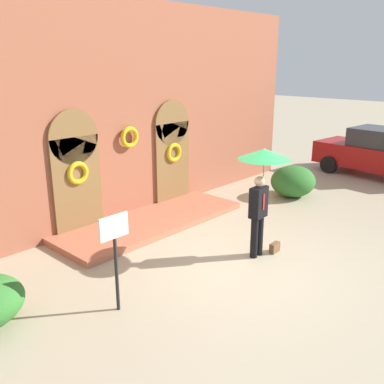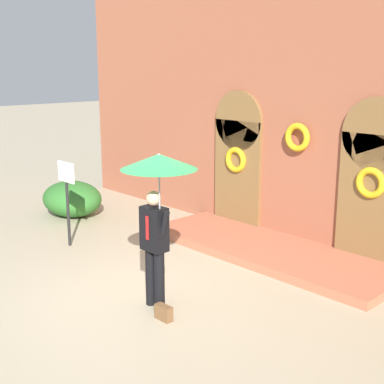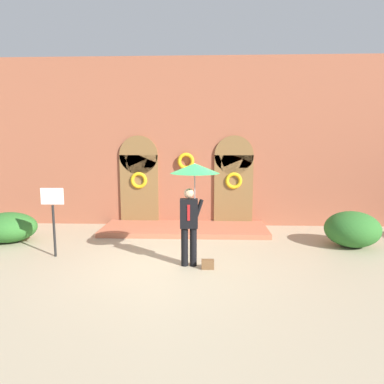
% 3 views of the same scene
% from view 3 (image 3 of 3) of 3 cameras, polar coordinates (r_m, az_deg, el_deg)
% --- Properties ---
extents(ground_plane, '(80.00, 80.00, 0.00)m').
position_cam_3_polar(ground_plane, '(8.10, -2.58, -12.10)').
color(ground_plane, tan).
extents(building_facade, '(14.00, 2.30, 5.60)m').
position_cam_3_polar(building_facade, '(11.74, -0.94, 7.57)').
color(building_facade, '#9E563D').
rests_on(building_facade, ground).
extents(person_with_umbrella, '(1.10, 1.10, 2.36)m').
position_cam_3_polar(person_with_umbrella, '(7.62, 0.21, 1.44)').
color(person_with_umbrella, black).
rests_on(person_with_umbrella, ground).
extents(handbag, '(0.28, 0.13, 0.22)m').
position_cam_3_polar(handbag, '(7.84, 2.63, -11.94)').
color(handbag, brown).
rests_on(handbag, ground).
extents(sign_post, '(0.56, 0.06, 1.72)m').
position_cam_3_polar(sign_post, '(9.05, -22.16, -2.89)').
color(sign_post, black).
rests_on(sign_post, ground).
extents(shrub_left, '(1.61, 1.31, 0.84)m').
position_cam_3_polar(shrub_left, '(11.12, -28.32, -5.19)').
color(shrub_left, '#2D6B28').
rests_on(shrub_left, ground).
extents(shrub_right, '(1.47, 1.34, 0.97)m').
position_cam_3_polar(shrub_right, '(10.31, 25.16, -5.63)').
color(shrub_right, '#2D6B28').
rests_on(shrub_right, ground).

